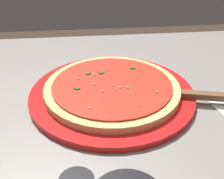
# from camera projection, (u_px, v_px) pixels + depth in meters

# --- Properties ---
(restaurant_table) EXTENTS (1.07, 0.85, 0.73)m
(restaurant_table) POSITION_uv_depth(u_px,v_px,m) (116.00, 151.00, 0.73)
(restaurant_table) COLOR black
(restaurant_table) RESTS_ON ground_plane
(serving_plate) EXTENTS (0.37, 0.37, 0.01)m
(serving_plate) POSITION_uv_depth(u_px,v_px,m) (112.00, 94.00, 0.69)
(serving_plate) COLOR red
(serving_plate) RESTS_ON restaurant_table
(pizza) EXTENTS (0.31, 0.31, 0.02)m
(pizza) POSITION_uv_depth(u_px,v_px,m) (112.00, 88.00, 0.68)
(pizza) COLOR #DBB26B
(pizza) RESTS_ON serving_plate
(pizza_server) EXTENTS (0.22, 0.09, 0.01)m
(pizza_server) POSITION_uv_depth(u_px,v_px,m) (190.00, 95.00, 0.67)
(pizza_server) COLOR silver
(pizza_server) RESTS_ON serving_plate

